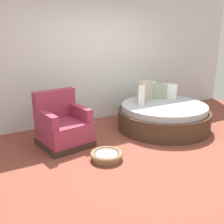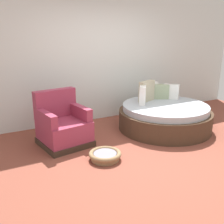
# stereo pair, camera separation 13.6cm
# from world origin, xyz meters

# --- Properties ---
(ground_plane) EXTENTS (8.00, 8.00, 0.02)m
(ground_plane) POSITION_xyz_m (0.00, 0.00, -0.01)
(ground_plane) COLOR brown
(back_wall) EXTENTS (8.00, 0.12, 3.16)m
(back_wall) POSITION_xyz_m (0.00, 2.08, 1.58)
(back_wall) COLOR silver
(back_wall) RESTS_ON ground_plane
(round_daybed) EXTENTS (1.88, 1.88, 0.94)m
(round_daybed) POSITION_xyz_m (0.99, 0.80, 0.27)
(round_daybed) COLOR #473323
(round_daybed) RESTS_ON ground_plane
(red_armchair) EXTENTS (0.91, 0.91, 0.94)m
(red_armchair) POSITION_xyz_m (-1.10, 1.00, 0.33)
(red_armchair) COLOR #38281E
(red_armchair) RESTS_ON ground_plane
(pet_basket) EXTENTS (0.51, 0.51, 0.13)m
(pet_basket) POSITION_xyz_m (-0.72, 0.09, 0.07)
(pet_basket) COLOR #8E704C
(pet_basket) RESTS_ON ground_plane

